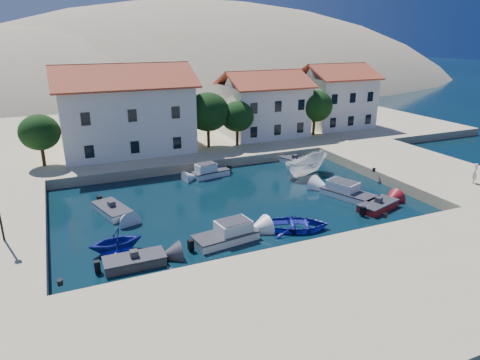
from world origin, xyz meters
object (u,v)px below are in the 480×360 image
building_left (125,107)px  boat_east (306,175)px  rowboat_south (296,229)px  cabin_cruiser_south (226,235)px  cabin_cruiser_east (349,193)px  pedestrian (475,173)px  building_right (335,95)px  building_mid (264,103)px

building_left → boat_east: 21.60m
rowboat_south → building_left: bearing=41.9°
cabin_cruiser_south → cabin_cruiser_east: (13.12, 3.37, 0.00)m
pedestrian → rowboat_south: bearing=-35.3°
rowboat_south → pedestrian: bearing=-66.2°
cabin_cruiser_south → pedestrian: size_ratio=2.57×
building_right → cabin_cruiser_south: 38.29m
building_left → cabin_cruiser_east: building_left is taller
cabin_cruiser_east → boat_east: (-0.06, 7.08, -0.48)m
building_right → rowboat_south: (-21.88, -26.44, -5.47)m
rowboat_south → cabin_cruiser_south: bearing=110.9°
rowboat_south → pedestrian: 18.57m
building_left → cabin_cruiser_south: 24.92m
building_right → cabin_cruiser_east: (-14.36, -22.81, -5.00)m
cabin_cruiser_south → cabin_cruiser_east: size_ratio=0.89×
pedestrian → building_right: bearing=-132.9°
building_mid → boat_east: bearing=-99.3°
cabin_cruiser_east → pedestrian: (10.96, -3.55, 1.46)m
building_right → cabin_cruiser_south: building_right is taller
cabin_cruiser_south → pedestrian: (24.08, -0.18, 1.46)m
building_left → cabin_cruiser_east: bearing=-53.1°
rowboat_south → pedestrian: (18.47, 0.08, 1.93)m
building_left → building_right: 30.07m
building_left → rowboat_south: size_ratio=3.04×
building_right → pedestrian: (-3.41, -26.36, -3.54)m
building_left → pedestrian: (26.59, -24.36, -4.00)m
building_left → pedestrian: 36.29m
building_left → building_mid: bearing=3.2°
building_left → boat_east: size_ratio=2.51×
rowboat_south → cabin_cruiser_east: bearing=-40.7°
building_left → building_mid: (18.00, 1.00, -0.71)m
cabin_cruiser_south → boat_east: cabin_cruiser_south is taller
building_right → cabin_cruiser_east: size_ratio=1.76×
building_right → boat_east: size_ratio=1.62×
cabin_cruiser_south → rowboat_south: (5.61, -0.26, -0.48)m
boat_east → cabin_cruiser_east: bearing=161.3°
rowboat_south → boat_east: 13.05m
building_left → building_mid: building_left is taller
building_right → cabin_cruiser_south: (-27.49, -26.19, -5.00)m
building_mid → building_right: (12.00, 1.00, 0.25)m
building_right → pedestrian: building_right is taller
building_left → cabin_cruiser_south: bearing=-84.1°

